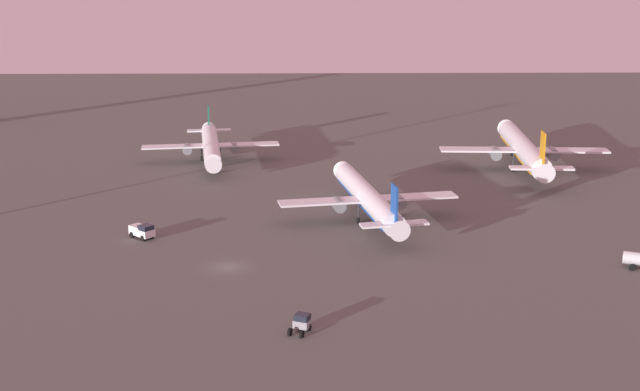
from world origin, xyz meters
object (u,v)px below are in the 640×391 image
object	(u,v)px
pushback_tug	(302,323)
cargo_loader	(142,231)
airplane_mid_apron	(524,149)
airplane_near_gate	(211,145)
airplane_far_stand	(368,198)

from	to	relation	value
pushback_tug	cargo_loader	bearing A→B (deg)	148.76
airplane_mid_apron	airplane_near_gate	size ratio (longest dim) A/B	1.18
pushback_tug	airplane_far_stand	bearing A→B (deg)	100.23
airplane_far_stand	pushback_tug	xyz separation A→B (m)	(-10.76, -44.55, -2.64)
airplane_far_stand	airplane_near_gate	distance (m)	51.86
airplane_far_stand	cargo_loader	world-z (taller)	airplane_far_stand
airplane_near_gate	cargo_loader	bearing A→B (deg)	76.69
airplane_far_stand	pushback_tug	size ratio (longest dim) A/B	10.76
airplane_mid_apron	airplane_near_gate	bearing A→B (deg)	176.49
cargo_loader	pushback_tug	world-z (taller)	cargo_loader
airplane_near_gate	pushback_tug	bearing A→B (deg)	95.19
airplane_mid_apron	airplane_near_gate	distance (m)	64.46
airplane_far_stand	airplane_near_gate	size ratio (longest dim) A/B	1.03
airplane_mid_apron	cargo_loader	bearing A→B (deg)	-144.44
airplane_mid_apron	pushback_tug	bearing A→B (deg)	-116.24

